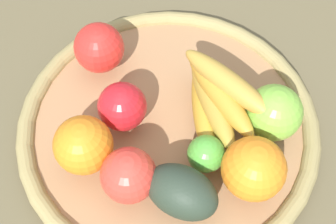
# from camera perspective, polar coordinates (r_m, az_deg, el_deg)

# --- Properties ---
(ground_plane) EXTENTS (2.40, 2.40, 0.00)m
(ground_plane) POSITION_cam_1_polar(r_m,az_deg,el_deg) (0.68, -0.00, -2.44)
(ground_plane) COLOR brown
(ground_plane) RESTS_ON ground
(basket) EXTENTS (0.43, 0.43, 0.03)m
(basket) POSITION_cam_1_polar(r_m,az_deg,el_deg) (0.66, -0.00, -1.71)
(basket) COLOR #A3764E
(basket) RESTS_ON ground_plane
(banana_bunch) EXTENTS (0.13, 0.16, 0.08)m
(banana_bunch) POSITION_cam_1_polar(r_m,az_deg,el_deg) (0.63, 5.88, 1.79)
(banana_bunch) COLOR #B98D29
(banana_bunch) RESTS_ON basket
(orange_0) EXTENTS (0.11, 0.11, 0.08)m
(orange_0) POSITION_cam_1_polar(r_m,az_deg,el_deg) (0.60, -10.47, -4.03)
(orange_0) COLOR orange
(orange_0) RESTS_ON basket
(lime_0) EXTENTS (0.06, 0.06, 0.05)m
(lime_0) POSITION_cam_1_polar(r_m,az_deg,el_deg) (0.60, 4.63, -5.14)
(lime_0) COLOR green
(lime_0) RESTS_ON basket
(avocado) EXTENTS (0.11, 0.10, 0.06)m
(avocado) POSITION_cam_1_polar(r_m,az_deg,el_deg) (0.57, 1.63, -9.80)
(avocado) COLOR #283629
(avocado) RESTS_ON basket
(apple_0) EXTENTS (0.10, 0.10, 0.07)m
(apple_0) POSITION_cam_1_polar(r_m,az_deg,el_deg) (0.57, -4.95, -7.78)
(apple_0) COLOR red
(apple_0) RESTS_ON basket
(apple_3) EXTENTS (0.09, 0.09, 0.08)m
(apple_3) POSITION_cam_1_polar(r_m,az_deg,el_deg) (0.63, 12.84, -0.07)
(apple_3) COLOR #79B73D
(apple_3) RESTS_ON basket
(orange_1) EXTENTS (0.11, 0.11, 0.08)m
(orange_1) POSITION_cam_1_polar(r_m,az_deg,el_deg) (0.58, 10.44, -6.90)
(orange_1) COLOR orange
(orange_1) RESTS_ON basket
(apple_2) EXTENTS (0.09, 0.09, 0.07)m
(apple_2) POSITION_cam_1_polar(r_m,az_deg,el_deg) (0.62, -5.73, 0.67)
(apple_2) COLOR red
(apple_2) RESTS_ON basket
(apple_1) EXTENTS (0.10, 0.10, 0.07)m
(apple_1) POSITION_cam_1_polar(r_m,az_deg,el_deg) (0.68, -8.54, 7.83)
(apple_1) COLOR red
(apple_1) RESTS_ON basket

